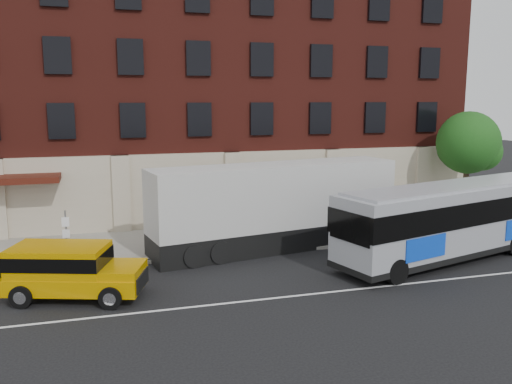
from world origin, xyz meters
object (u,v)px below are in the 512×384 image
object	(u,v)px
street_tree	(469,145)
yellow_suv	(68,268)
sign_pole	(66,235)
shipping_container	(276,207)
city_bus	(454,218)

from	to	relation	value
street_tree	yellow_suv	size ratio (longest dim) A/B	1.19
sign_pole	shipping_container	bearing A→B (deg)	3.97
shipping_container	sign_pole	bearing A→B (deg)	-176.03
street_tree	city_bus	size ratio (longest dim) A/B	0.50
city_bus	shipping_container	world-z (taller)	shipping_container
city_bus	yellow_suv	xyz separation A→B (m)	(-16.23, -0.37, -0.74)
street_tree	shipping_container	world-z (taller)	street_tree
street_tree	shipping_container	bearing A→B (deg)	-168.01
yellow_suv	shipping_container	bearing A→B (deg)	24.62
street_tree	city_bus	world-z (taller)	street_tree
city_bus	shipping_container	size ratio (longest dim) A/B	1.01
yellow_suv	city_bus	bearing A→B (deg)	1.30
city_bus	yellow_suv	world-z (taller)	city_bus
street_tree	yellow_suv	distance (m)	23.12
city_bus	yellow_suv	bearing A→B (deg)	-178.70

